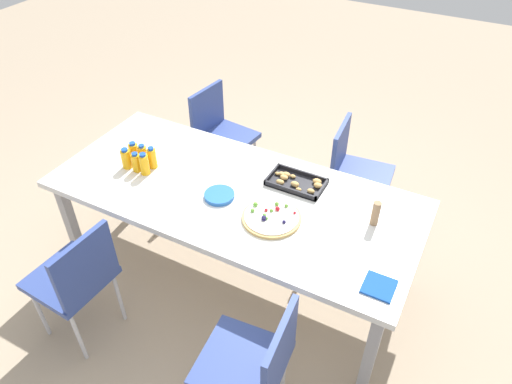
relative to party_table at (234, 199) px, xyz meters
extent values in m
plane|color=tan|center=(0.00, 0.00, -0.66)|extent=(12.00, 12.00, 0.00)
cube|color=silver|center=(0.00, 0.00, 0.04)|extent=(2.22, 0.97, 0.04)
cube|color=#99999E|center=(-1.03, -0.40, -0.32)|extent=(0.06, 0.06, 0.68)
cube|color=#99999E|center=(1.03, -0.40, -0.32)|extent=(0.06, 0.06, 0.68)
cube|color=#99999E|center=(-1.03, 0.40, -0.32)|extent=(0.06, 0.06, 0.68)
cube|color=#99999E|center=(1.03, 0.40, -0.32)|extent=(0.06, 0.06, 0.68)
cube|color=#33478C|center=(-0.60, -0.81, -0.21)|extent=(0.42, 0.42, 0.04)
cube|color=#33478C|center=(-0.41, -0.82, -0.02)|extent=(0.05, 0.38, 0.38)
cylinder|color=silver|center=(-0.77, -0.96, -0.46)|extent=(0.02, 0.02, 0.41)
cylinder|color=silver|center=(-0.75, -0.64, -0.46)|extent=(0.02, 0.02, 0.41)
cylinder|color=silver|center=(-0.45, -0.98, -0.46)|extent=(0.02, 0.02, 0.41)
cylinder|color=silver|center=(-0.43, -0.66, -0.46)|extent=(0.02, 0.02, 0.41)
cube|color=#33478C|center=(-0.56, 0.84, -0.21)|extent=(0.45, 0.45, 0.04)
cube|color=#33478C|center=(-0.74, 0.86, -0.02)|extent=(0.08, 0.38, 0.38)
cylinder|color=silver|center=(-0.38, 0.98, -0.46)|extent=(0.02, 0.02, 0.41)
cylinder|color=silver|center=(-0.42, 0.66, -0.46)|extent=(0.02, 0.02, 0.41)
cylinder|color=silver|center=(-0.70, 1.02, -0.46)|extent=(0.02, 0.02, 0.41)
cylinder|color=silver|center=(-0.73, 0.70, -0.46)|extent=(0.02, 0.02, 0.41)
cube|color=#33478C|center=(0.56, 0.86, -0.21)|extent=(0.44, 0.44, 0.04)
cube|color=#33478C|center=(0.37, 0.84, -0.02)|extent=(0.06, 0.38, 0.38)
cylinder|color=silver|center=(0.70, 1.04, -0.46)|extent=(0.02, 0.02, 0.41)
cylinder|color=silver|center=(0.73, 0.72, -0.46)|extent=(0.02, 0.02, 0.41)
cylinder|color=silver|center=(0.38, 1.01, -0.46)|extent=(0.02, 0.02, 0.41)
cylinder|color=silver|center=(0.41, 0.69, -0.46)|extent=(0.02, 0.02, 0.41)
cube|color=#33478C|center=(0.51, -0.82, -0.21)|extent=(0.43, 0.43, 0.04)
cube|color=#33478C|center=(0.69, -0.80, -0.02)|extent=(0.06, 0.38, 0.38)
cylinder|color=silver|center=(0.34, -0.67, -0.46)|extent=(0.02, 0.02, 0.41)
cylinder|color=silver|center=(0.65, -0.64, -0.46)|extent=(0.02, 0.02, 0.41)
cylinder|color=#FAAB14|center=(-0.71, -0.10, 0.12)|extent=(0.06, 0.06, 0.12)
cylinder|color=blue|center=(-0.71, -0.10, 0.19)|extent=(0.04, 0.04, 0.02)
cylinder|color=#F9AD14|center=(-0.64, -0.10, 0.11)|extent=(0.05, 0.05, 0.12)
cylinder|color=blue|center=(-0.64, -0.10, 0.18)|extent=(0.04, 0.04, 0.02)
cylinder|color=#FAAB14|center=(-0.57, -0.10, 0.12)|extent=(0.06, 0.06, 0.13)
cylinder|color=blue|center=(-0.57, -0.10, 0.20)|extent=(0.04, 0.04, 0.02)
cylinder|color=#FAAD14|center=(-0.72, -0.02, 0.12)|extent=(0.06, 0.06, 0.12)
cylinder|color=blue|center=(-0.72, -0.02, 0.19)|extent=(0.04, 0.04, 0.02)
cylinder|color=#F9AD14|center=(-0.64, -0.03, 0.12)|extent=(0.05, 0.05, 0.13)
cylinder|color=blue|center=(-0.64, -0.03, 0.19)|extent=(0.04, 0.04, 0.02)
cylinder|color=#FAAB14|center=(-0.57, -0.02, 0.12)|extent=(0.05, 0.05, 0.13)
cylinder|color=blue|center=(-0.57, -0.02, 0.20)|extent=(0.04, 0.04, 0.02)
cylinder|color=tan|center=(0.31, -0.11, 0.07)|extent=(0.33, 0.33, 0.02)
cylinder|color=white|center=(0.31, -0.11, 0.08)|extent=(0.30, 0.30, 0.01)
sphere|color=#1E1947|center=(0.40, -0.13, 0.09)|extent=(0.02, 0.02, 0.02)
sphere|color=#66B238|center=(0.28, -0.13, 0.09)|extent=(0.02, 0.02, 0.02)
sphere|color=red|center=(0.41, -0.04, 0.09)|extent=(0.02, 0.02, 0.02)
sphere|color=red|center=(0.32, -0.05, 0.09)|extent=(0.03, 0.03, 0.03)
sphere|color=#66B238|center=(0.35, -0.01, 0.09)|extent=(0.02, 0.02, 0.02)
sphere|color=#66B238|center=(0.20, -0.13, 0.09)|extent=(0.02, 0.02, 0.02)
sphere|color=#66B238|center=(0.29, -0.08, 0.09)|extent=(0.02, 0.02, 0.02)
sphere|color=#66B238|center=(0.30, -0.15, 0.09)|extent=(0.02, 0.02, 0.02)
sphere|color=#66B238|center=(0.19, -0.08, 0.09)|extent=(0.03, 0.03, 0.03)
sphere|color=#66B238|center=(0.30, -0.02, 0.09)|extent=(0.02, 0.02, 0.02)
sphere|color=red|center=(0.27, -0.09, 0.09)|extent=(0.02, 0.02, 0.02)
sphere|color=#1E1947|center=(0.29, -0.16, 0.09)|extent=(0.03, 0.03, 0.03)
sphere|color=#1E1947|center=(0.29, -0.17, 0.09)|extent=(0.02, 0.02, 0.02)
cube|color=black|center=(0.30, 0.24, 0.06)|extent=(0.34, 0.20, 0.01)
cube|color=black|center=(0.30, 0.14, 0.07)|extent=(0.34, 0.01, 0.03)
cube|color=black|center=(0.30, 0.33, 0.07)|extent=(0.34, 0.01, 0.03)
cube|color=black|center=(0.14, 0.24, 0.07)|extent=(0.01, 0.20, 0.03)
cube|color=black|center=(0.47, 0.24, 0.07)|extent=(0.01, 0.20, 0.03)
ellipsoid|color=tan|center=(0.31, 0.21, 0.08)|extent=(0.05, 0.04, 0.03)
ellipsoid|color=tan|center=(0.35, 0.18, 0.08)|extent=(0.04, 0.03, 0.02)
ellipsoid|color=tan|center=(0.43, 0.27, 0.08)|extent=(0.05, 0.03, 0.03)
ellipsoid|color=tan|center=(0.22, 0.24, 0.08)|extent=(0.05, 0.04, 0.03)
ellipsoid|color=tan|center=(0.44, 0.26, 0.08)|extent=(0.05, 0.04, 0.03)
ellipsoid|color=tan|center=(0.42, 0.19, 0.08)|extent=(0.05, 0.03, 0.03)
ellipsoid|color=tan|center=(0.42, 0.29, 0.08)|extent=(0.06, 0.04, 0.03)
ellipsoid|color=tan|center=(0.26, 0.28, 0.08)|extent=(0.04, 0.03, 0.02)
ellipsoid|color=tan|center=(0.22, 0.18, 0.08)|extent=(0.05, 0.04, 0.03)
ellipsoid|color=tan|center=(0.22, 0.27, 0.08)|extent=(0.05, 0.04, 0.03)
ellipsoid|color=tan|center=(0.17, 0.26, 0.07)|extent=(0.03, 0.02, 0.02)
ellipsoid|color=tan|center=(0.31, 0.20, 0.08)|extent=(0.04, 0.03, 0.03)
ellipsoid|color=tan|center=(0.20, 0.26, 0.08)|extent=(0.05, 0.03, 0.03)
cylinder|color=blue|center=(-0.04, -0.08, 0.06)|extent=(0.18, 0.18, 0.00)
cylinder|color=blue|center=(-0.04, -0.08, 0.06)|extent=(0.18, 0.18, 0.00)
cylinder|color=blue|center=(-0.04, -0.08, 0.07)|extent=(0.18, 0.18, 0.00)
cylinder|color=blue|center=(-0.04, -0.08, 0.07)|extent=(0.18, 0.18, 0.00)
cylinder|color=blue|center=(-0.04, -0.08, 0.08)|extent=(0.18, 0.18, 0.00)
cube|color=#194CA5|center=(0.98, -0.30, 0.06)|extent=(0.15, 0.15, 0.01)
cylinder|color=#9E7A56|center=(0.82, 0.12, 0.13)|extent=(0.04, 0.04, 0.15)
camera|label=1|loc=(1.14, -1.87, 1.84)|focal=33.26mm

